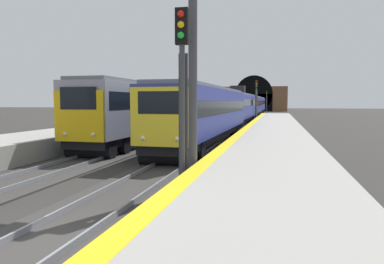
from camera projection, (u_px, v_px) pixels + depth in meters
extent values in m
plane|color=#302D2B|center=(34.00, 251.00, 7.28)|extent=(320.00, 320.00, 0.00)
cube|color=#9E9B93|center=(259.00, 245.00, 6.28)|extent=(112.00, 4.29, 1.02)
cube|color=yellow|center=(151.00, 208.00, 6.66)|extent=(112.00, 0.50, 0.01)
cube|color=#383533|center=(34.00, 250.00, 7.28)|extent=(160.00, 2.95, 0.06)
cube|color=gray|center=(2.00, 242.00, 7.43)|extent=(160.00, 0.07, 0.15)
cube|color=gray|center=(67.00, 248.00, 7.11)|extent=(160.00, 0.07, 0.15)
cube|color=navy|center=(207.00, 110.00, 25.01)|extent=(19.18, 3.24, 2.67)
cube|color=black|center=(207.00, 107.00, 24.99)|extent=(18.41, 3.25, 0.80)
cube|color=slate|center=(207.00, 89.00, 24.89)|extent=(18.59, 2.81, 0.20)
cube|color=black|center=(207.00, 133.00, 25.13)|extent=(18.79, 2.89, 0.53)
cylinder|color=black|center=(168.00, 156.00, 16.86)|extent=(1.01, 2.56, 0.95)
cylinder|color=black|center=(179.00, 151.00, 18.60)|extent=(1.01, 2.56, 0.95)
cylinder|color=black|center=(224.00, 130.00, 31.72)|extent=(1.01, 2.56, 0.95)
cylinder|color=black|center=(227.00, 129.00, 33.46)|extent=(1.01, 2.56, 0.95)
cube|color=yellow|center=(160.00, 117.00, 15.74)|extent=(0.19, 2.65, 2.53)
cube|color=black|center=(160.00, 103.00, 15.65)|extent=(0.09, 1.93, 0.96)
sphere|color=#F2EACC|center=(177.00, 139.00, 15.57)|extent=(0.20, 0.20, 0.20)
sphere|color=#F2EACC|center=(143.00, 138.00, 15.95)|extent=(0.20, 0.20, 0.20)
cube|color=navy|center=(238.00, 106.00, 44.24)|extent=(19.18, 3.24, 2.67)
cube|color=black|center=(238.00, 102.00, 44.20)|extent=(18.41, 3.25, 0.76)
cube|color=slate|center=(238.00, 94.00, 44.12)|extent=(18.59, 2.81, 0.20)
cube|color=black|center=(238.00, 119.00, 44.36)|extent=(18.79, 2.89, 0.53)
cylinder|color=black|center=(227.00, 126.00, 36.55)|extent=(1.01, 2.56, 0.95)
cylinder|color=black|center=(230.00, 125.00, 38.29)|extent=(1.01, 2.56, 0.95)
cylinder|color=black|center=(244.00, 120.00, 50.49)|extent=(1.01, 2.56, 0.95)
cylinder|color=black|center=(245.00, 119.00, 52.23)|extent=(1.01, 2.56, 0.95)
cube|color=navy|center=(250.00, 105.00, 63.46)|extent=(19.18, 3.24, 2.67)
cube|color=black|center=(250.00, 103.00, 63.44)|extent=(18.41, 3.25, 0.90)
cube|color=slate|center=(250.00, 96.00, 63.35)|extent=(18.59, 2.81, 0.20)
cube|color=black|center=(250.00, 114.00, 63.59)|extent=(18.79, 2.89, 0.53)
cylinder|color=black|center=(244.00, 118.00, 55.39)|extent=(1.01, 2.56, 0.95)
cylinder|color=black|center=(245.00, 117.00, 57.13)|extent=(1.01, 2.56, 0.95)
cylinder|color=black|center=(253.00, 115.00, 70.11)|extent=(1.01, 2.56, 0.95)
cylinder|color=black|center=(254.00, 114.00, 71.85)|extent=(1.01, 2.56, 0.95)
cube|color=navy|center=(256.00, 104.00, 82.69)|extent=(19.18, 3.24, 2.67)
cube|color=black|center=(256.00, 102.00, 82.66)|extent=(18.41, 3.25, 0.77)
cube|color=slate|center=(256.00, 98.00, 82.58)|extent=(18.59, 2.81, 0.20)
cube|color=black|center=(256.00, 111.00, 82.82)|extent=(18.79, 2.89, 0.53)
cylinder|color=black|center=(253.00, 114.00, 74.52)|extent=(1.01, 2.56, 0.95)
cylinder|color=black|center=(253.00, 113.00, 76.26)|extent=(1.01, 2.56, 0.95)
cylinder|color=black|center=(258.00, 112.00, 89.44)|extent=(1.01, 2.56, 0.95)
cylinder|color=black|center=(259.00, 111.00, 91.17)|extent=(1.01, 2.56, 0.95)
cube|color=black|center=(238.00, 90.00, 44.07)|extent=(1.34, 1.69, 0.90)
cube|color=gray|center=(151.00, 107.00, 27.45)|extent=(19.85, 3.02, 2.97)
cube|color=black|center=(151.00, 101.00, 27.41)|extent=(19.06, 3.04, 0.91)
cube|color=slate|center=(150.00, 86.00, 27.32)|extent=(19.25, 2.60, 0.20)
cube|color=black|center=(151.00, 130.00, 27.58)|extent=(19.45, 2.69, 0.52)
cylinder|color=black|center=(91.00, 150.00, 18.98)|extent=(0.98, 2.52, 0.94)
cylinder|color=black|center=(107.00, 146.00, 20.72)|extent=(0.98, 2.52, 0.94)
cylinder|color=black|center=(177.00, 128.00, 34.50)|extent=(0.98, 2.52, 0.94)
cylinder|color=black|center=(182.00, 127.00, 36.25)|extent=(0.98, 2.52, 0.94)
cube|color=#E5B20F|center=(79.00, 116.00, 17.84)|extent=(0.16, 2.62, 2.46)
cube|color=black|center=(78.00, 98.00, 17.72)|extent=(0.07, 1.91, 1.07)
sphere|color=#F2EACC|center=(93.00, 135.00, 17.68)|extent=(0.20, 0.20, 0.20)
sphere|color=#F2EACC|center=(65.00, 134.00, 18.03)|extent=(0.20, 0.20, 0.20)
cube|color=gray|center=(204.00, 105.00, 47.25)|extent=(19.85, 3.02, 2.97)
cube|color=black|center=(204.00, 102.00, 47.22)|extent=(19.06, 3.04, 0.99)
cube|color=slate|center=(204.00, 92.00, 47.12)|extent=(19.25, 2.60, 0.20)
cube|color=black|center=(204.00, 118.00, 47.39)|extent=(19.45, 2.69, 0.52)
cylinder|color=black|center=(186.00, 125.00, 38.79)|extent=(0.98, 2.52, 0.94)
cylinder|color=black|center=(190.00, 124.00, 40.53)|extent=(0.98, 2.52, 0.94)
cylinder|color=black|center=(214.00, 118.00, 54.30)|extent=(0.98, 2.52, 0.94)
cylinder|color=black|center=(216.00, 118.00, 56.04)|extent=(0.98, 2.52, 0.94)
cube|color=black|center=(204.00, 88.00, 47.08)|extent=(1.32, 1.65, 0.90)
cylinder|color=#38383D|center=(182.00, 123.00, 11.05)|extent=(0.16, 0.16, 4.57)
cube|color=black|center=(182.00, 26.00, 10.82)|extent=(0.20, 0.38, 1.05)
cube|color=#38383D|center=(183.00, 123.00, 11.19)|extent=(0.04, 0.28, 4.11)
sphere|color=red|center=(181.00, 14.00, 10.67)|extent=(0.20, 0.20, 0.20)
sphere|color=yellow|center=(181.00, 25.00, 10.69)|extent=(0.20, 0.20, 0.20)
sphere|color=green|center=(181.00, 35.00, 10.72)|extent=(0.20, 0.20, 0.20)
cylinder|color=#4C4C54|center=(256.00, 106.00, 49.61)|extent=(0.16, 0.16, 4.71)
cube|color=black|center=(257.00, 84.00, 49.38)|extent=(0.20, 0.38, 1.05)
cube|color=#4C4C54|center=(256.00, 106.00, 49.75)|extent=(0.04, 0.28, 4.24)
sphere|color=red|center=(256.00, 81.00, 49.23)|extent=(0.20, 0.20, 0.20)
sphere|color=yellow|center=(256.00, 84.00, 49.25)|extent=(0.20, 0.20, 0.20)
sphere|color=green|center=(256.00, 86.00, 49.27)|extent=(0.20, 0.20, 0.20)
cylinder|color=#38383D|center=(267.00, 104.00, 96.66)|extent=(0.16, 0.16, 4.61)
cube|color=black|center=(267.00, 93.00, 96.43)|extent=(0.20, 0.38, 1.05)
cube|color=#38383D|center=(267.00, 104.00, 96.79)|extent=(0.04, 0.28, 4.15)
sphere|color=red|center=(267.00, 92.00, 96.27)|extent=(0.20, 0.20, 0.20)
sphere|color=yellow|center=(267.00, 93.00, 96.30)|extent=(0.20, 0.20, 0.20)
sphere|color=green|center=(267.00, 94.00, 96.32)|extent=(0.20, 0.20, 0.20)
cylinder|color=#3F3F47|center=(193.00, 78.00, 11.75)|extent=(0.28, 0.28, 7.31)
cube|color=brown|center=(254.00, 99.00, 111.70)|extent=(2.79, 19.44, 7.37)
cube|color=black|center=(254.00, 103.00, 110.39)|extent=(0.12, 10.89, 5.16)
cylinder|color=black|center=(254.00, 94.00, 110.18)|extent=(0.12, 10.89, 10.89)
cylinder|color=#595B60|center=(186.00, 98.00, 67.00)|extent=(0.22, 0.22, 7.26)
cylinder|color=#595B60|center=(191.00, 80.00, 66.56)|extent=(0.08, 1.67, 0.08)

